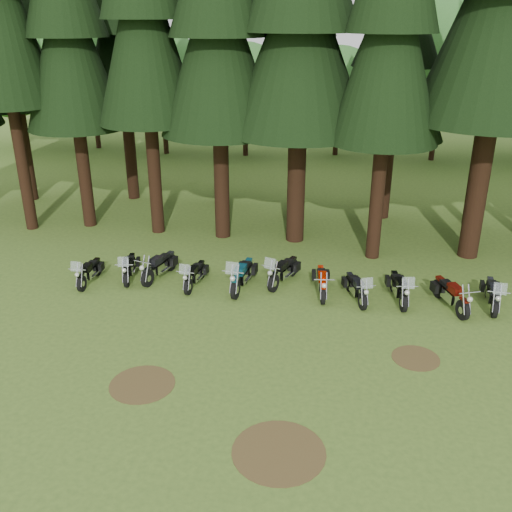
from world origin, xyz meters
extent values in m
plane|color=#436324|center=(0.00, 0.00, 0.00)|extent=(120.00, 120.00, 0.00)
cylinder|color=black|center=(-12.29, 8.98, 3.39)|extent=(0.52, 0.52, 6.77)
cylinder|color=black|center=(-9.78, 9.82, 2.76)|extent=(0.58, 0.58, 5.53)
cone|color=black|center=(-9.78, 9.82, 8.06)|extent=(4.32, 4.32, 6.91)
cylinder|color=black|center=(-6.29, 9.51, 2.99)|extent=(0.58, 0.58, 5.99)
cone|color=black|center=(-6.29, 9.51, 8.73)|extent=(4.32, 4.32, 7.49)
cylinder|color=black|center=(-3.21, 9.40, 2.78)|extent=(0.66, 0.66, 5.57)
cone|color=black|center=(-3.21, 9.40, 8.12)|extent=(4.95, 4.95, 6.96)
cylinder|color=black|center=(0.07, 9.44, 2.85)|extent=(0.77, 0.77, 5.70)
cone|color=black|center=(0.07, 9.44, 8.31)|extent=(5.81, 5.81, 7.12)
cylinder|color=black|center=(3.43, 8.02, 2.85)|extent=(0.55, 0.55, 5.71)
cone|color=black|center=(3.43, 8.02, 8.32)|extent=(4.15, 4.15, 7.14)
cylinder|color=black|center=(7.37, 8.76, 3.31)|extent=(0.80, 0.80, 6.62)
cone|color=black|center=(7.37, 8.76, 9.65)|extent=(5.98, 5.98, 8.27)
cylinder|color=black|center=(-14.68, 13.25, 2.93)|extent=(0.67, 0.67, 5.87)
cone|color=black|center=(-14.68, 13.25, 8.55)|extent=(5.00, 5.00, 7.33)
cylinder|color=black|center=(-9.26, 14.35, 2.76)|extent=(0.60, 0.60, 5.53)
cone|color=black|center=(-9.26, 14.35, 8.06)|extent=(4.52, 4.52, 6.91)
cylinder|color=black|center=(-4.38, 14.40, 2.78)|extent=(0.65, 0.65, 5.55)
cone|color=black|center=(-4.38, 14.40, 8.10)|extent=(4.85, 4.85, 6.94)
cylinder|color=black|center=(-0.37, 12.94, 2.76)|extent=(0.58, 0.58, 5.52)
cone|color=black|center=(-0.37, 12.94, 8.05)|extent=(4.35, 4.35, 6.90)
cylinder|color=black|center=(4.04, 13.25, 2.35)|extent=(0.66, 0.66, 4.70)
cone|color=black|center=(4.04, 13.25, 6.85)|extent=(4.94, 4.94, 5.87)
cone|color=black|center=(4.04, 13.25, 9.62)|extent=(3.95, 3.95, 4.96)
cylinder|color=black|center=(8.07, 12.86, 2.78)|extent=(0.53, 0.53, 5.56)
cone|color=black|center=(8.07, 12.86, 8.11)|extent=(3.94, 3.94, 6.95)
cylinder|color=black|center=(-22.46, 25.50, 1.67)|extent=(0.36, 0.36, 3.33)
sphere|color=#2B6824|center=(-22.46, 25.50, 6.11)|extent=(7.78, 7.78, 7.78)
sphere|color=#2B6824|center=(-21.12, 24.61, 5.33)|extent=(5.55, 5.55, 5.55)
cylinder|color=black|center=(-16.34, 26.00, 1.65)|extent=(0.36, 0.36, 3.29)
sphere|color=#2B6824|center=(-16.34, 26.00, 6.04)|extent=(7.69, 7.69, 7.69)
sphere|color=#2B6824|center=(-15.02, 25.12, 5.27)|extent=(5.49, 5.49, 5.49)
cylinder|color=black|center=(-10.73, 24.98, 1.40)|extent=(0.36, 0.36, 2.80)
sphere|color=#2B6824|center=(-10.73, 24.98, 5.13)|extent=(6.53, 6.53, 6.53)
sphere|color=#2B6824|center=(-9.61, 24.23, 4.48)|extent=(4.67, 4.67, 4.67)
cylinder|color=black|center=(-4.99, 25.31, 1.27)|extent=(0.36, 0.36, 2.55)
sphere|color=#2B6824|center=(-4.99, 25.31, 4.67)|extent=(5.95, 5.95, 5.95)
sphere|color=#2B6824|center=(-3.97, 24.63, 4.08)|extent=(4.25, 4.25, 4.25)
cylinder|color=black|center=(1.32, 26.50, 1.23)|extent=(0.36, 0.36, 2.47)
sphere|color=#2B6824|center=(1.32, 26.50, 4.53)|extent=(5.76, 5.76, 5.76)
sphere|color=#2B6824|center=(2.30, 25.84, 3.95)|extent=(4.12, 4.12, 4.12)
cylinder|color=black|center=(7.92, 25.96, 1.76)|extent=(0.36, 0.36, 3.52)
sphere|color=#2B6824|center=(7.92, 25.96, 6.45)|extent=(8.21, 8.21, 8.21)
sphere|color=#2B6824|center=(9.33, 25.02, 5.63)|extent=(5.87, 5.87, 5.87)
cylinder|color=#4C3D1E|center=(-3.00, -2.00, 0.01)|extent=(1.80, 1.80, 0.01)
cylinder|color=#4C3D1E|center=(4.50, 0.50, 0.01)|extent=(1.40, 1.40, 0.01)
cylinder|color=#4C3D1E|center=(1.00, -4.00, 0.01)|extent=(2.20, 2.20, 0.01)
cylinder|color=black|center=(-7.08, 3.10, 0.30)|extent=(0.13, 0.60, 0.59)
cylinder|color=black|center=(-7.09, 4.50, 0.30)|extent=(0.13, 0.60, 0.59)
cube|color=silver|center=(-7.08, 3.85, 0.38)|extent=(0.26, 0.63, 0.31)
cube|color=black|center=(-7.08, 3.64, 0.70)|extent=(0.27, 0.50, 0.22)
cube|color=black|center=(-7.09, 4.05, 0.67)|extent=(0.27, 0.50, 0.11)
cube|color=silver|center=(-7.08, 2.83, 1.10)|extent=(0.38, 0.12, 0.36)
cylinder|color=black|center=(-5.60, 3.69, 0.31)|extent=(0.25, 0.63, 0.61)
cylinder|color=black|center=(-5.89, 5.10, 0.31)|extent=(0.25, 0.63, 0.61)
cube|color=silver|center=(-5.75, 4.44, 0.39)|extent=(0.38, 0.69, 0.32)
cube|color=black|center=(-5.71, 4.23, 0.72)|extent=(0.37, 0.56, 0.22)
cube|color=black|center=(-5.79, 4.65, 0.69)|extent=(0.37, 0.56, 0.11)
cube|color=silver|center=(-5.54, 3.42, 1.13)|extent=(0.41, 0.19, 0.37)
cylinder|color=black|center=(-4.84, 3.84, 0.34)|extent=(0.31, 0.69, 0.67)
cylinder|color=black|center=(-4.43, 5.37, 0.34)|extent=(0.31, 0.69, 0.67)
cube|color=silver|center=(-4.62, 4.66, 0.43)|extent=(0.46, 0.76, 0.35)
cube|color=black|center=(-4.68, 4.43, 0.80)|extent=(0.44, 0.62, 0.24)
cube|color=black|center=(-4.56, 4.88, 0.75)|extent=(0.44, 0.62, 0.12)
cylinder|color=black|center=(-3.19, 3.46, 0.30)|extent=(0.18, 0.61, 0.60)
cylinder|color=black|center=(-3.06, 4.87, 0.30)|extent=(0.18, 0.61, 0.60)
cube|color=silver|center=(-3.12, 4.21, 0.38)|extent=(0.31, 0.66, 0.31)
cube|color=black|center=(-3.14, 4.00, 0.71)|extent=(0.32, 0.52, 0.22)
cube|color=black|center=(-3.10, 4.42, 0.67)|extent=(0.32, 0.52, 0.11)
cube|color=silver|center=(-3.22, 3.19, 1.11)|extent=(0.39, 0.15, 0.36)
cylinder|color=black|center=(-1.46, 3.40, 0.36)|extent=(0.23, 0.73, 0.71)
cylinder|color=black|center=(-1.27, 5.07, 0.36)|extent=(0.23, 0.73, 0.71)
cube|color=silver|center=(-1.36, 4.29, 0.45)|extent=(0.39, 0.79, 0.37)
cube|color=#125168|center=(-1.38, 4.04, 0.84)|extent=(0.39, 0.63, 0.26)
cube|color=black|center=(-1.33, 4.53, 0.80)|extent=(0.39, 0.63, 0.13)
cube|color=silver|center=(-1.49, 3.08, 1.32)|extent=(0.47, 0.19, 0.43)
cylinder|color=black|center=(-0.20, 4.16, 0.33)|extent=(0.36, 0.67, 0.67)
cylinder|color=black|center=(0.35, 5.63, 0.33)|extent=(0.36, 0.67, 0.67)
cube|color=silver|center=(0.09, 4.94, 0.42)|extent=(0.51, 0.76, 0.34)
cube|color=black|center=(0.01, 4.72, 0.79)|extent=(0.48, 0.63, 0.24)
cube|color=black|center=(0.17, 5.16, 0.75)|extent=(0.48, 0.63, 0.12)
cube|color=silver|center=(-0.30, 3.88, 1.23)|extent=(0.44, 0.27, 0.40)
cylinder|color=black|center=(1.62, 3.50, 0.32)|extent=(0.21, 0.66, 0.64)
cylinder|color=black|center=(1.44, 5.00, 0.32)|extent=(0.21, 0.66, 0.64)
cube|color=silver|center=(1.53, 4.29, 0.41)|extent=(0.35, 0.71, 0.33)
cube|color=red|center=(1.55, 4.07, 0.76)|extent=(0.35, 0.57, 0.23)
cube|color=black|center=(1.50, 4.52, 0.72)|extent=(0.35, 0.57, 0.12)
cylinder|color=black|center=(2.97, 3.29, 0.30)|extent=(0.32, 0.62, 0.61)
cylinder|color=black|center=(2.52, 4.65, 0.30)|extent=(0.32, 0.62, 0.61)
cube|color=silver|center=(2.73, 4.02, 0.39)|extent=(0.45, 0.70, 0.31)
cube|color=black|center=(2.80, 3.82, 0.72)|extent=(0.42, 0.57, 0.22)
cube|color=black|center=(2.66, 4.22, 0.68)|extent=(0.42, 0.57, 0.11)
cube|color=silver|center=(3.06, 3.03, 1.13)|extent=(0.40, 0.23, 0.37)
cylinder|color=black|center=(4.34, 3.38, 0.33)|extent=(0.24, 0.67, 0.65)
cylinder|color=black|center=(4.10, 4.90, 0.33)|extent=(0.24, 0.67, 0.65)
cube|color=silver|center=(4.21, 4.19, 0.42)|extent=(0.38, 0.73, 0.34)
cube|color=black|center=(4.25, 3.97, 0.77)|extent=(0.38, 0.58, 0.24)
cube|color=black|center=(4.18, 4.42, 0.73)|extent=(0.38, 0.58, 0.12)
cube|color=silver|center=(4.38, 3.09, 1.21)|extent=(0.43, 0.19, 0.39)
cylinder|color=black|center=(6.22, 3.12, 0.34)|extent=(0.38, 0.69, 0.69)
cylinder|color=black|center=(5.65, 4.63, 0.34)|extent=(0.38, 0.69, 0.69)
cube|color=silver|center=(5.91, 3.92, 0.44)|extent=(0.53, 0.79, 0.35)
cube|color=#64110A|center=(6.00, 3.70, 0.81)|extent=(0.49, 0.65, 0.25)
cube|color=black|center=(5.83, 4.15, 0.77)|extent=(0.49, 0.65, 0.12)
cylinder|color=black|center=(7.28, 3.44, 0.32)|extent=(0.19, 0.65, 0.65)
cylinder|color=black|center=(7.41, 4.95, 0.32)|extent=(0.19, 0.65, 0.65)
cube|color=silver|center=(7.35, 4.24, 0.41)|extent=(0.33, 0.70, 0.33)
cube|color=black|center=(7.33, 4.02, 0.76)|extent=(0.34, 0.56, 0.23)
cube|color=black|center=(7.37, 4.47, 0.72)|extent=(0.34, 0.56, 0.12)
cube|color=silver|center=(7.26, 3.15, 1.19)|extent=(0.42, 0.16, 0.39)
camera|label=1|loc=(2.11, -14.27, 9.32)|focal=40.00mm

